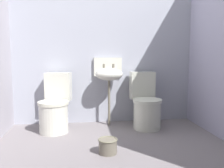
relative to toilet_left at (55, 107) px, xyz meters
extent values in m
cube|color=slate|center=(0.71, -0.91, -0.36)|extent=(3.09, 2.92, 0.08)
cube|color=#A4A8B6|center=(0.71, 0.40, 0.84)|extent=(3.09, 0.10, 2.32)
cylinder|color=silver|center=(-0.01, -0.09, -0.13)|extent=(0.43, 0.43, 0.38)
cylinder|color=silver|center=(-0.01, -0.09, 0.08)|extent=(0.45, 0.45, 0.04)
cube|color=silver|center=(0.03, 0.21, 0.26)|extent=(0.38, 0.23, 0.40)
cylinder|color=silver|center=(1.26, -0.09, -0.13)|extent=(0.38, 0.38, 0.38)
cylinder|color=silver|center=(1.26, -0.09, 0.08)|extent=(0.40, 0.40, 0.04)
cube|color=silver|center=(1.26, 0.21, 0.26)|extent=(0.36, 0.18, 0.40)
cylinder|color=#6F6858|center=(0.76, 0.16, 0.01)|extent=(0.04, 0.04, 0.66)
ellipsoid|color=silver|center=(0.76, 0.16, 0.43)|extent=(0.40, 0.32, 0.18)
cube|color=silver|center=(0.76, 0.33, 0.53)|extent=(0.42, 0.04, 0.28)
cylinder|color=#6F6858|center=(0.69, 0.22, 0.55)|extent=(0.04, 0.04, 0.06)
cylinder|color=#6F6858|center=(0.83, 0.22, 0.55)|extent=(0.04, 0.04, 0.06)
cylinder|color=#6F6858|center=(0.63, -0.87, -0.25)|extent=(0.19, 0.19, 0.15)
torus|color=#726E57|center=(0.63, -0.87, -0.17)|extent=(0.21, 0.21, 0.02)
camera|label=1|loc=(0.37, -3.25, 0.70)|focal=38.30mm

